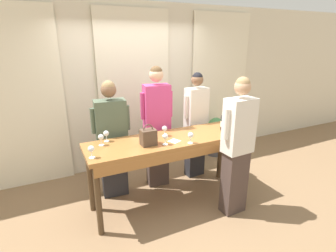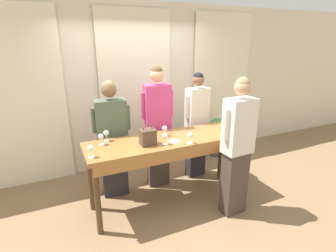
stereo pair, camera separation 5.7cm
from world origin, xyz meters
name	(u,v)px [view 1 (the left image)]	position (x,y,z in m)	size (l,w,h in m)	color
ground_plane	(170,200)	(0.00, 0.00, 0.00)	(18.00, 18.00, 0.00)	#846647
wall_back	(134,88)	(0.00, 1.45, 1.40)	(12.00, 0.06, 2.80)	beige
curtain_panel_left	(18,101)	(-1.78, 1.38, 1.34)	(1.26, 0.03, 2.69)	#EFE5C6
curtain_panel_center	(135,92)	(0.00, 1.38, 1.34)	(1.26, 0.03, 2.69)	#EFE5C6
curtain_panel_right	(219,84)	(1.78, 1.38, 1.34)	(1.26, 0.03, 2.69)	#EFE5C6
tasting_bar	(171,147)	(0.00, -0.02, 0.84)	(2.22, 0.67, 0.96)	#9E6633
wine_bottle	(223,122)	(0.83, -0.02, 1.08)	(0.07, 0.07, 0.32)	black
handbag	(148,137)	(-0.34, -0.09, 1.06)	(0.19, 0.14, 0.27)	brown
wine_glass_front_left	(165,129)	(-0.03, 0.11, 1.06)	(0.07, 0.07, 0.14)	white
wine_glass_front_mid	(191,135)	(0.15, -0.26, 1.06)	(0.07, 0.07, 0.14)	white
wine_glass_front_right	(101,137)	(-0.87, 0.15, 1.06)	(0.07, 0.07, 0.14)	white
wine_glass_center_left	(91,149)	(-1.05, -0.17, 1.06)	(0.07, 0.07, 0.14)	white
wine_glass_center_mid	(106,134)	(-0.78, 0.25, 1.06)	(0.07, 0.07, 0.14)	white
wine_glass_center_right	(235,122)	(1.00, -0.07, 1.06)	(0.07, 0.07, 0.14)	white
wine_glass_back_left	(165,137)	(-0.15, -0.17, 1.06)	(0.07, 0.07, 0.14)	white
napkin	(174,141)	(0.00, -0.12, 0.96)	(0.17, 0.17, 0.00)	white
guest_olive_jacket	(112,139)	(-0.65, 0.52, 0.87)	(0.54, 0.27, 1.69)	#28282D
guest_pink_top	(157,126)	(0.03, 0.52, 0.96)	(0.49, 0.28, 1.85)	#473833
guest_cream_sweater	(196,124)	(0.72, 0.52, 0.90)	(0.47, 0.22, 1.73)	#28282D
host_pouring	(237,146)	(0.66, -0.56, 0.93)	(0.48, 0.25, 1.79)	#473833
potted_plant	(216,135)	(1.51, 1.04, 0.42)	(0.38, 0.38, 0.77)	#4C4C51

